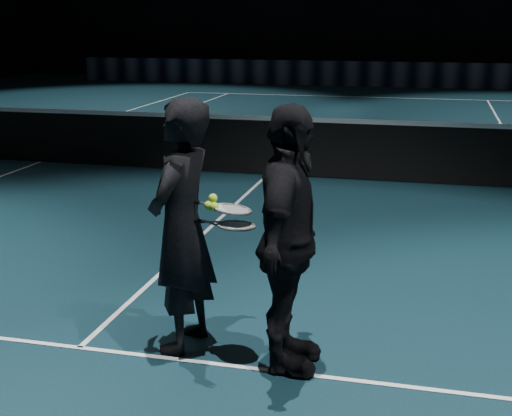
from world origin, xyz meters
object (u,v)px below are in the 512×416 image
Objects in this scene: player_a at (182,227)px; tennis_balls at (212,204)px; player_b at (288,241)px; racket_upper at (232,209)px; racket_lower at (236,226)px.

tennis_balls is at bearing 87.98° from player_a.
player_a is at bearing 171.07° from tennis_balls.
tennis_balls is at bearing 78.46° from player_b.
tennis_balls reaches higher than racket_upper.
player_b is at bearing -9.08° from racket_upper.
racket_lower is at bearing -42.66° from racket_upper.
racket_upper is at bearing 73.87° from player_b.
racket_lower is 0.24m from tennis_balls.
player_b reaches higher than tennis_balls.
racket_lower is 0.12m from racket_upper.
player_b is 0.63m from tennis_balls.
tennis_balls is (-0.58, 0.11, 0.21)m from player_b.
tennis_balls is (0.25, -0.04, 0.21)m from player_a.
racket_upper is (-0.44, 0.12, 0.17)m from player_b.
racket_upper is (-0.04, 0.05, 0.11)m from racket_lower.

